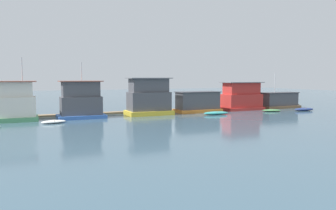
{
  "coord_description": "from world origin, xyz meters",
  "views": [
    {
      "loc": [
        -20.06,
        -46.27,
        5.62
      ],
      "look_at": [
        0.0,
        -1.0,
        1.4
      ],
      "focal_mm": 35.0,
      "sensor_mm": 36.0,
      "label": 1
    }
  ],
  "objects_px": {
    "dinghy_white": "(54,122)",
    "houseboat_red": "(241,97)",
    "houseboat_blue": "(81,101)",
    "dinghy_teal": "(216,113)",
    "houseboat_yellow": "(149,98)",
    "houseboat_green": "(8,103)",
    "dinghy_green": "(272,110)",
    "houseboat_orange": "(198,102)",
    "houseboat_brown": "(279,100)",
    "dinghy_navy": "(304,109)"
  },
  "relations": [
    {
      "from": "houseboat_orange",
      "to": "houseboat_red",
      "type": "relative_size",
      "value": 1.03
    },
    {
      "from": "houseboat_green",
      "to": "dinghy_green",
      "type": "height_order",
      "value": "houseboat_green"
    },
    {
      "from": "dinghy_teal",
      "to": "dinghy_green",
      "type": "xyz_separation_m",
      "value": [
        10.87,
        0.29,
        -0.07
      ]
    },
    {
      "from": "dinghy_navy",
      "to": "dinghy_teal",
      "type": "bearing_deg",
      "value": 175.79
    },
    {
      "from": "houseboat_red",
      "to": "houseboat_brown",
      "type": "bearing_deg",
      "value": -0.48
    },
    {
      "from": "houseboat_blue",
      "to": "dinghy_teal",
      "type": "xyz_separation_m",
      "value": [
        19.16,
        -4.11,
        -2.06
      ]
    },
    {
      "from": "houseboat_orange",
      "to": "dinghy_green",
      "type": "xyz_separation_m",
      "value": [
        11.62,
        -4.01,
        -1.41
      ]
    },
    {
      "from": "dinghy_white",
      "to": "houseboat_red",
      "type": "bearing_deg",
      "value": 8.25
    },
    {
      "from": "houseboat_yellow",
      "to": "dinghy_green",
      "type": "relative_size",
      "value": 1.95
    },
    {
      "from": "houseboat_blue",
      "to": "dinghy_teal",
      "type": "bearing_deg",
      "value": -12.1
    },
    {
      "from": "dinghy_teal",
      "to": "dinghy_navy",
      "type": "distance_m",
      "value": 16.5
    },
    {
      "from": "houseboat_brown",
      "to": "dinghy_white",
      "type": "bearing_deg",
      "value": -173.57
    },
    {
      "from": "houseboat_red",
      "to": "houseboat_green",
      "type": "bearing_deg",
      "value": -179.65
    },
    {
      "from": "dinghy_teal",
      "to": "dinghy_green",
      "type": "bearing_deg",
      "value": 1.52
    },
    {
      "from": "dinghy_teal",
      "to": "dinghy_green",
      "type": "height_order",
      "value": "dinghy_teal"
    },
    {
      "from": "houseboat_orange",
      "to": "dinghy_navy",
      "type": "relative_size",
      "value": 1.95
    },
    {
      "from": "houseboat_brown",
      "to": "houseboat_red",
      "type": "bearing_deg",
      "value": 179.52
    },
    {
      "from": "dinghy_teal",
      "to": "dinghy_white",
      "type": "bearing_deg",
      "value": 179.53
    },
    {
      "from": "houseboat_brown",
      "to": "houseboat_blue",
      "type": "bearing_deg",
      "value": -179.14
    },
    {
      "from": "houseboat_yellow",
      "to": "dinghy_teal",
      "type": "height_order",
      "value": "houseboat_yellow"
    },
    {
      "from": "houseboat_blue",
      "to": "dinghy_teal",
      "type": "distance_m",
      "value": 19.7
    },
    {
      "from": "houseboat_yellow",
      "to": "dinghy_green",
      "type": "xyz_separation_m",
      "value": [
        20.12,
        -3.7,
        -2.33
      ]
    },
    {
      "from": "houseboat_red",
      "to": "dinghy_green",
      "type": "bearing_deg",
      "value": -57.74
    },
    {
      "from": "houseboat_green",
      "to": "houseboat_brown",
      "type": "height_order",
      "value": "houseboat_green"
    },
    {
      "from": "dinghy_green",
      "to": "houseboat_yellow",
      "type": "bearing_deg",
      "value": 169.57
    },
    {
      "from": "houseboat_orange",
      "to": "dinghy_white",
      "type": "height_order",
      "value": "houseboat_orange"
    },
    {
      "from": "houseboat_green",
      "to": "dinghy_teal",
      "type": "bearing_deg",
      "value": -9.06
    },
    {
      "from": "dinghy_navy",
      "to": "houseboat_red",
      "type": "bearing_deg",
      "value": 144.75
    },
    {
      "from": "houseboat_blue",
      "to": "houseboat_red",
      "type": "relative_size",
      "value": 1.07
    },
    {
      "from": "houseboat_orange",
      "to": "houseboat_brown",
      "type": "distance_m",
      "value": 17.18
    },
    {
      "from": "dinghy_green",
      "to": "dinghy_navy",
      "type": "xyz_separation_m",
      "value": [
        5.59,
        -1.5,
        0.08
      ]
    },
    {
      "from": "houseboat_green",
      "to": "houseboat_red",
      "type": "distance_m",
      "value": 36.23
    },
    {
      "from": "houseboat_orange",
      "to": "houseboat_brown",
      "type": "bearing_deg",
      "value": 1.13
    },
    {
      "from": "houseboat_green",
      "to": "dinghy_navy",
      "type": "bearing_deg",
      "value": -7.28
    },
    {
      "from": "dinghy_teal",
      "to": "houseboat_red",
      "type": "bearing_deg",
      "value": 30.24
    },
    {
      "from": "dinghy_green",
      "to": "dinghy_white",
      "type": "bearing_deg",
      "value": -179.83
    },
    {
      "from": "houseboat_blue",
      "to": "dinghy_navy",
      "type": "relative_size",
      "value": 2.03
    },
    {
      "from": "dinghy_teal",
      "to": "dinghy_green",
      "type": "relative_size",
      "value": 1.18
    },
    {
      "from": "houseboat_brown",
      "to": "houseboat_green",
      "type": "bearing_deg",
      "value": -179.8
    },
    {
      "from": "houseboat_yellow",
      "to": "dinghy_navy",
      "type": "distance_m",
      "value": 26.32
    },
    {
      "from": "houseboat_blue",
      "to": "dinghy_white",
      "type": "xyz_separation_m",
      "value": [
        -3.94,
        -3.92,
        -2.11
      ]
    },
    {
      "from": "houseboat_yellow",
      "to": "houseboat_red",
      "type": "bearing_deg",
      "value": 2.38
    },
    {
      "from": "houseboat_orange",
      "to": "houseboat_brown",
      "type": "relative_size",
      "value": 0.99
    },
    {
      "from": "houseboat_brown",
      "to": "dinghy_teal",
      "type": "distance_m",
      "value": 17.11
    },
    {
      "from": "houseboat_red",
      "to": "dinghy_white",
      "type": "height_order",
      "value": "houseboat_red"
    },
    {
      "from": "houseboat_blue",
      "to": "houseboat_yellow",
      "type": "distance_m",
      "value": 9.91
    },
    {
      "from": "houseboat_red",
      "to": "houseboat_brown",
      "type": "height_order",
      "value": "houseboat_brown"
    },
    {
      "from": "houseboat_yellow",
      "to": "houseboat_red",
      "type": "distance_m",
      "value": 17.34
    },
    {
      "from": "houseboat_orange",
      "to": "dinghy_teal",
      "type": "relative_size",
      "value": 1.81
    },
    {
      "from": "houseboat_green",
      "to": "dinghy_teal",
      "type": "height_order",
      "value": "houseboat_green"
    }
  ]
}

